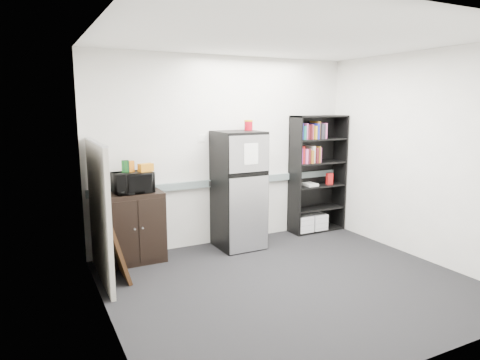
{
  "coord_description": "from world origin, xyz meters",
  "views": [
    {
      "loc": [
        -2.61,
        -3.86,
        2.02
      ],
      "look_at": [
        -0.19,
        0.9,
        1.07
      ],
      "focal_mm": 32.0,
      "sensor_mm": 36.0,
      "label": 1
    }
  ],
  "objects_px": {
    "cubicle_partition": "(99,212)",
    "microwave": "(133,182)",
    "refrigerator": "(239,190)",
    "bookshelf": "(316,171)",
    "cabinet": "(134,227)"
  },
  "relations": [
    {
      "from": "cabinet",
      "to": "bookshelf",
      "type": "bearing_deg",
      "value": 1.29
    },
    {
      "from": "microwave",
      "to": "bookshelf",
      "type": "bearing_deg",
      "value": -3.2
    },
    {
      "from": "cabinet",
      "to": "refrigerator",
      "type": "relative_size",
      "value": 0.55
    },
    {
      "from": "cubicle_partition",
      "to": "microwave",
      "type": "distance_m",
      "value": 0.67
    },
    {
      "from": "bookshelf",
      "to": "refrigerator",
      "type": "bearing_deg",
      "value": -174.28
    },
    {
      "from": "cubicle_partition",
      "to": "microwave",
      "type": "height_order",
      "value": "cubicle_partition"
    },
    {
      "from": "bookshelf",
      "to": "refrigerator",
      "type": "xyz_separation_m",
      "value": [
        -1.45,
        -0.15,
        -0.14
      ]
    },
    {
      "from": "bookshelf",
      "to": "cabinet",
      "type": "bearing_deg",
      "value": -178.71
    },
    {
      "from": "microwave",
      "to": "refrigerator",
      "type": "distance_m",
      "value": 1.49
    },
    {
      "from": "cubicle_partition",
      "to": "refrigerator",
      "type": "bearing_deg",
      "value": 9.9
    },
    {
      "from": "refrigerator",
      "to": "cabinet",
      "type": "bearing_deg",
      "value": 176.14
    },
    {
      "from": "cubicle_partition",
      "to": "cabinet",
      "type": "height_order",
      "value": "cubicle_partition"
    },
    {
      "from": "microwave",
      "to": "refrigerator",
      "type": "height_order",
      "value": "refrigerator"
    },
    {
      "from": "cubicle_partition",
      "to": "microwave",
      "type": "xyz_separation_m",
      "value": [
        0.48,
        0.4,
        0.24
      ]
    },
    {
      "from": "cubicle_partition",
      "to": "refrigerator",
      "type": "height_order",
      "value": "refrigerator"
    }
  ]
}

